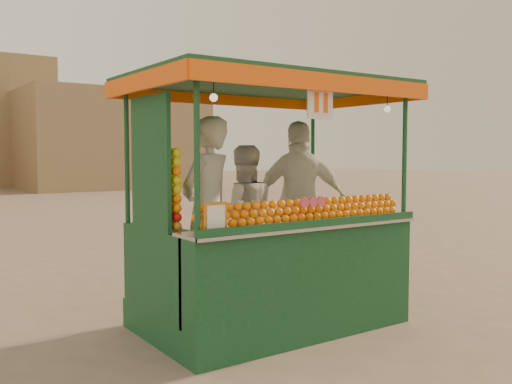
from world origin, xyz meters
TOP-DOWN VIEW (x-y plane):
  - ground at (0.00, 0.00)m, footprint 90.00×90.00m
  - building_right at (7.00, 24.00)m, footprint 9.00×6.00m
  - juice_cart at (-0.30, -0.35)m, footprint 2.80×1.81m
  - vendor_left at (-0.82, 0.01)m, footprint 0.80×0.68m
  - vendor_middle at (-0.27, 0.19)m, footprint 0.92×0.82m
  - vendor_right at (0.49, 0.13)m, footprint 1.18×0.90m

SIDE VIEW (x-z plane):
  - ground at x=0.00m, z-range 0.00..0.00m
  - juice_cart at x=-0.30m, z-range -0.44..2.10m
  - vendor_middle at x=-0.27m, z-range 0.30..1.88m
  - vendor_left at x=-0.82m, z-range 0.30..2.16m
  - vendor_right at x=0.49m, z-range 0.30..2.16m
  - building_right at x=7.00m, z-range 0.00..5.00m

